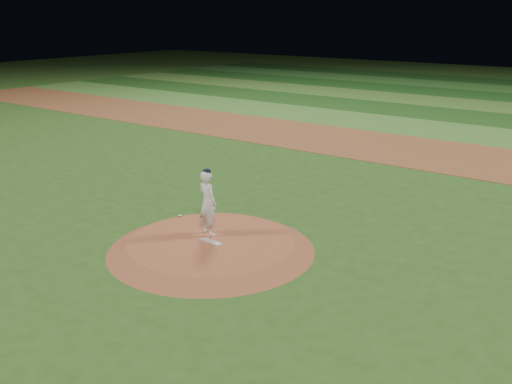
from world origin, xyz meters
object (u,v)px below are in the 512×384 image
at_px(pitching_rubber, 211,242).
at_px(pitcher_on_mound, 208,202).
at_px(rosin_bag, 180,216).
at_px(pitchers_mound, 211,245).

relative_size(pitching_rubber, pitcher_on_mound, 0.37).
bearing_deg(rosin_bag, pitching_rubber, -24.94).
relative_size(pitchers_mound, rosin_bag, 50.31).
relative_size(pitchers_mound, pitcher_on_mound, 2.97).
bearing_deg(rosin_bag, pitcher_on_mound, -18.56).
distance_m(rosin_bag, pitcher_on_mound, 1.90).
bearing_deg(pitchers_mound, pitcher_on_mound, 139.39).
height_order(pitchers_mound, pitching_rubber, pitching_rubber).
xyz_separation_m(rosin_bag, pitcher_on_mound, (1.59, -0.53, 0.88)).
bearing_deg(pitchers_mound, pitching_rubber, -51.70).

